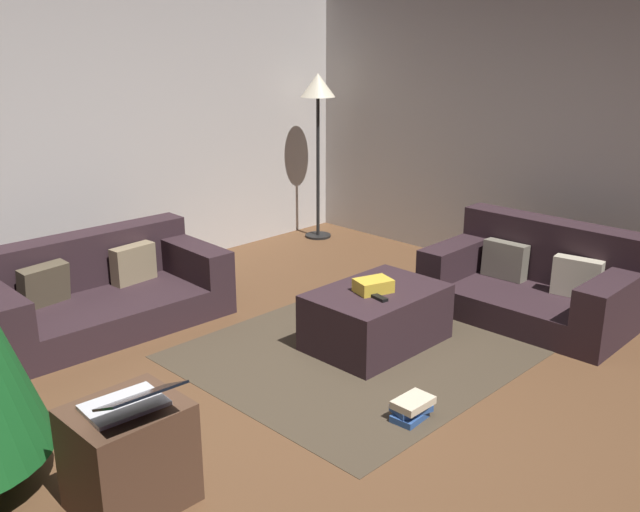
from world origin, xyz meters
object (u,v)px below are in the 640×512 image
ottoman (376,317)px  book_stack (411,408)px  couch_left (96,293)px  gift_box (373,286)px  side_table (129,456)px  couch_right (536,282)px  tv_remote (378,297)px  corner_lamp (318,98)px  laptop (130,402)px

ottoman → book_stack: ottoman is taller
couch_left → ottoman: 2.16m
gift_box → side_table: side_table is taller
couch_right → tv_remote: (-1.46, 0.41, 0.16)m
couch_right → gift_box: (-1.38, 0.53, 0.19)m
ottoman → gift_box: bearing=-175.9°
ottoman → tv_remote: tv_remote is taller
couch_left → corner_lamp: size_ratio=1.06×
book_stack → corner_lamp: corner_lamp is taller
tv_remote → book_stack: tv_remote is taller
couch_left → corner_lamp: 3.19m
ottoman → side_table: side_table is taller
couch_left → laptop: size_ratio=4.09×
book_stack → ottoman: bearing=51.8°
side_table → couch_left: bearing=65.3°
laptop → couch_right: bearing=-1.9°
side_table → laptop: (-0.01, -0.07, 0.32)m
corner_lamp → couch_right: bearing=-97.0°
couch_right → side_table: bearing=86.0°
couch_right → tv_remote: couch_right is taller
ottoman → corner_lamp: bearing=53.5°
book_stack → corner_lamp: size_ratio=0.15×
book_stack → corner_lamp: (2.32, 3.08, 1.43)m
couch_right → corner_lamp: bearing=-8.0°
couch_right → tv_remote: 1.52m
couch_right → tv_remote: size_ratio=9.72×
couch_right → corner_lamp: (0.34, 2.79, 1.22)m
couch_right → gift_box: size_ratio=6.25×
ottoman → side_table: bearing=-171.1°
ottoman → book_stack: (-0.65, -0.82, -0.14)m
gift_box → corner_lamp: size_ratio=0.14×
couch_right → book_stack: couch_right is taller
gift_box → tv_remote: (-0.08, -0.11, -0.04)m
couch_right → side_table: (-3.53, 0.18, -0.01)m
couch_left → laptop: bearing=67.9°
ottoman → corner_lamp: 3.09m
corner_lamp → couch_left: bearing=-170.6°
ottoman → side_table: size_ratio=1.85×
corner_lamp → gift_box: bearing=-127.3°
book_stack → tv_remote: bearing=53.7°
couch_left → book_stack: 2.67m
side_table → laptop: size_ratio=1.15×
gift_box → tv_remote: bearing=-125.2°
ottoman → laptop: bearing=-169.4°
side_table → corner_lamp: bearing=33.9°
couch_left → couch_right: size_ratio=1.19×
ottoman → gift_box: (-0.05, -0.00, 0.25)m
gift_box → laptop: 2.20m
couch_right → side_table: size_ratio=2.97×
tv_remote → book_stack: size_ratio=0.62×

